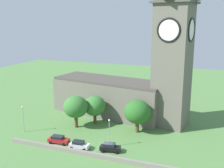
{
  "coord_description": "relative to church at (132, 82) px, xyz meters",
  "views": [
    {
      "loc": [
        19.8,
        -49.2,
        26.63
      ],
      "look_at": [
        -1.96,
        8.52,
        12.46
      ],
      "focal_mm": 42.97,
      "sensor_mm": 36.0,
      "label": 1
    }
  ],
  "objects": [
    {
      "name": "car_black",
      "position": [
        1.95,
        -21.93,
        -9.38
      ],
      "size": [
        4.59,
        2.62,
        1.82
      ],
      "color": "black",
      "rests_on": "ground"
    },
    {
      "name": "car_red",
      "position": [
        -10.4,
        -22.3,
        -9.42
      ],
      "size": [
        4.87,
        2.54,
        1.74
      ],
      "color": "red",
      "rests_on": "ground"
    },
    {
      "name": "tree_riverside_west",
      "position": [
        -11.16,
        -12.42,
        -4.78
      ],
      "size": [
        6.3,
        6.3,
        8.39
      ],
      "color": "brown",
      "rests_on": "ground"
    },
    {
      "name": "streetlamp_west_mid",
      "position": [
        0.99,
        -19.92,
        -5.99
      ],
      "size": [
        0.44,
        0.44,
        6.37
      ],
      "color": "#9EA0A5",
      "rests_on": "ground"
    },
    {
      "name": "church",
      "position": [
        0.0,
        0.0,
        0.0
      ],
      "size": [
        41.42,
        17.61,
        36.23
      ],
      "color": "#666056",
      "rests_on": "ground"
    },
    {
      "name": "ground_plane",
      "position": [
        0.92,
        -6.34,
        -10.3
      ],
      "size": [
        200.0,
        200.0,
        0.0
      ],
      "primitive_type": "plane",
      "color": "#517F42"
    },
    {
      "name": "streetlamp_west_end",
      "position": [
        -21.88,
        -19.78,
        -5.78
      ],
      "size": [
        0.44,
        0.44,
        6.73
      ],
      "color": "#9EA0A5",
      "rests_on": "ground"
    },
    {
      "name": "tree_by_tower",
      "position": [
        4.56,
        -9.97,
        -5.03
      ],
      "size": [
        6.56,
        6.56,
        8.26
      ],
      "color": "brown",
      "rests_on": "ground"
    },
    {
      "name": "quay_barrier",
      "position": [
        0.92,
        -25.46,
        -9.82
      ],
      "size": [
        42.72,
        0.7,
        0.96
      ],
      "primitive_type": "cube",
      "color": "gray",
      "rests_on": "ground"
    },
    {
      "name": "tree_riverside_east",
      "position": [
        -7.69,
        -8.24,
        -5.39
      ],
      "size": [
        5.93,
        5.93,
        7.62
      ],
      "color": "brown",
      "rests_on": "ground"
    },
    {
      "name": "car_white",
      "position": [
        -4.78,
        -23.09,
        -9.4
      ],
      "size": [
        4.44,
        2.3,
        1.78
      ],
      "color": "silver",
      "rests_on": "ground"
    }
  ]
}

